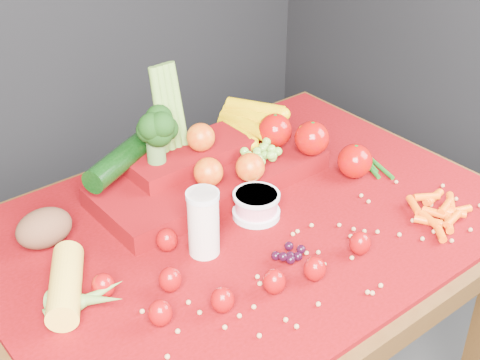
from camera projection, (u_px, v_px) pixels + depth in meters
table at (246, 261)px, 1.43m from camera, size 1.10×0.80×0.75m
red_cloth at (246, 223)px, 1.38m from camera, size 1.05×0.75×0.01m
milk_glass at (203, 221)px, 1.25m from camera, size 0.06×0.06×0.14m
yogurt_bowl at (256, 204)px, 1.37m from camera, size 0.10×0.10×0.05m
strawberry_scatter at (223, 274)px, 1.19m from camera, size 0.48×0.28×0.05m
dark_grape_cluster at (290, 253)px, 1.26m from camera, size 0.06×0.05×0.03m
soybean_scatter at (314, 267)px, 1.24m from camera, size 0.84×0.24×0.01m
corn_ear at (80, 295)px, 1.15m from camera, size 0.25×0.26×0.06m
potato at (44, 228)px, 1.29m from camera, size 0.11×0.08×0.08m
baby_carrot_pile at (434, 210)px, 1.38m from camera, size 0.18×0.17×0.03m
green_bean_pile at (370, 163)px, 1.56m from camera, size 0.14×0.12×0.01m
produce_mound at (217, 160)px, 1.47m from camera, size 0.59×0.37×0.27m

